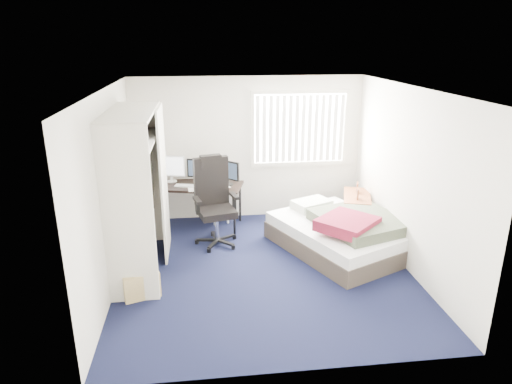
{
  "coord_description": "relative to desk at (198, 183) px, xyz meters",
  "views": [
    {
      "loc": [
        -0.81,
        -5.69,
        3.09
      ],
      "look_at": [
        -0.07,
        0.4,
        1.02
      ],
      "focal_mm": 32.0,
      "sensor_mm": 36.0,
      "label": 1
    }
  ],
  "objects": [
    {
      "name": "pine_box",
      "position": [
        -0.75,
        -2.22,
        -0.6
      ],
      "size": [
        0.53,
        0.46,
        0.33
      ],
      "primitive_type": "cube",
      "rotation": [
        0.0,
        0.0,
        0.33
      ],
      "color": "tan",
      "rests_on": "ground"
    },
    {
      "name": "window_assembly",
      "position": [
        1.8,
        0.29,
        0.83
      ],
      "size": [
        1.72,
        0.09,
        1.32
      ],
      "color": "white",
      "rests_on": "ground"
    },
    {
      "name": "desk",
      "position": [
        0.0,
        0.0,
        0.0
      ],
      "size": [
        1.62,
        1.05,
        1.2
      ],
      "color": "black",
      "rests_on": "ground"
    },
    {
      "name": "nightstand",
      "position": [
        2.65,
        -0.48,
        -0.24
      ],
      "size": [
        0.68,
        0.96,
        0.78
      ],
      "color": "brown",
      "rests_on": "ground"
    },
    {
      "name": "footstool",
      "position": [
        0.37,
        0.07,
        -0.57
      ],
      "size": [
        0.37,
        0.32,
        0.26
      ],
      "color": "white",
      "rests_on": "ground"
    },
    {
      "name": "closet",
      "position": [
        -0.77,
        -1.49,
        0.58
      ],
      "size": [
        0.64,
        1.84,
        2.22
      ],
      "color": "beige",
      "rests_on": "ground"
    },
    {
      "name": "ground",
      "position": [
        0.9,
        -1.75,
        -0.77
      ],
      "size": [
        4.2,
        4.2,
        0.0
      ],
      "primitive_type": "plane",
      "color": "black",
      "rests_on": "ground"
    },
    {
      "name": "bed",
      "position": [
        2.18,
        -1.25,
        -0.49
      ],
      "size": [
        2.19,
        2.44,
        0.66
      ],
      "color": "#3B322B",
      "rests_on": "ground"
    },
    {
      "name": "room_shell",
      "position": [
        0.9,
        -1.75,
        0.74
      ],
      "size": [
        4.2,
        4.2,
        4.2
      ],
      "color": "silver",
      "rests_on": "ground"
    },
    {
      "name": "office_chair",
      "position": [
        0.26,
        -0.74,
        -0.24
      ],
      "size": [
        0.79,
        0.79,
        1.39
      ],
      "color": "black",
      "rests_on": "ground"
    }
  ]
}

